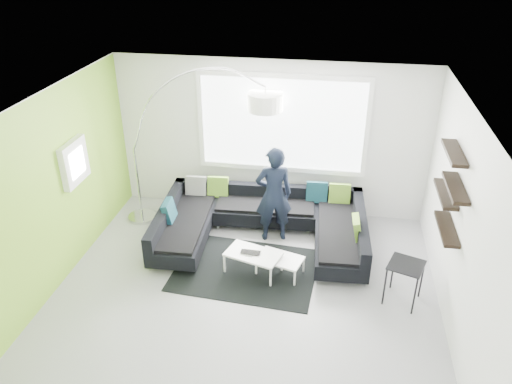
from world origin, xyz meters
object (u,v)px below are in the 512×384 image
coffee_table (266,263)px  laptop (250,254)px  arc_lamp (134,149)px  side_table (403,283)px  sectional_sofa (262,227)px  person (274,195)px

coffee_table → laptop: size_ratio=3.44×
laptop → arc_lamp: bearing=152.1°
coffee_table → arc_lamp: bearing=170.2°
arc_lamp → side_table: 4.83m
coffee_table → laptop: 0.31m
side_table → sectional_sofa: bearing=153.4°
arc_lamp → person: bearing=-15.6°
arc_lamp → laptop: (2.23, -1.28, -1.01)m
person → laptop: 1.17m
side_table → laptop: (-2.23, 0.26, 0.04)m
sectional_sofa → arc_lamp: arc_lamp is taller
sectional_sofa → laptop: sectional_sofa is taller
laptop → sectional_sofa: bearing=88.9°
sectional_sofa → coffee_table: (0.20, -0.78, -0.15)m
coffee_table → person: person is taller
sectional_sofa → coffee_table: size_ratio=3.29×
arc_lamp → laptop: size_ratio=8.93×
side_table → laptop: size_ratio=2.04×
person → laptop: size_ratio=5.43×
arc_lamp → person: arc_lamp is taller
sectional_sofa → side_table: size_ratio=5.54×
person → sectional_sofa: bearing=35.3°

